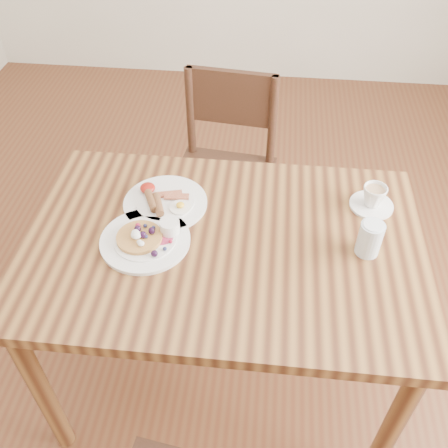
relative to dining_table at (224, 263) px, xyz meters
name	(u,v)px	position (x,y,z in m)	size (l,w,h in m)	color
ground	(224,370)	(0.00, 0.00, -0.65)	(5.00, 5.00, 0.00)	#5E2F1B
dining_table	(224,263)	(0.00, 0.00, 0.00)	(1.20, 0.80, 0.75)	brown
chair_far	(225,168)	(-0.07, 0.69, -0.16)	(0.46, 0.46, 0.88)	#3F1F17
pancake_plate	(147,238)	(-0.23, -0.03, 0.11)	(0.27, 0.27, 0.06)	white
breakfast_plate	(164,202)	(-0.21, 0.14, 0.11)	(0.27, 0.27, 0.04)	white
teacup_saucer	(373,198)	(0.46, 0.21, 0.13)	(0.14, 0.14, 0.08)	white
water_glass	(370,239)	(0.42, 0.00, 0.15)	(0.07, 0.07, 0.11)	silver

